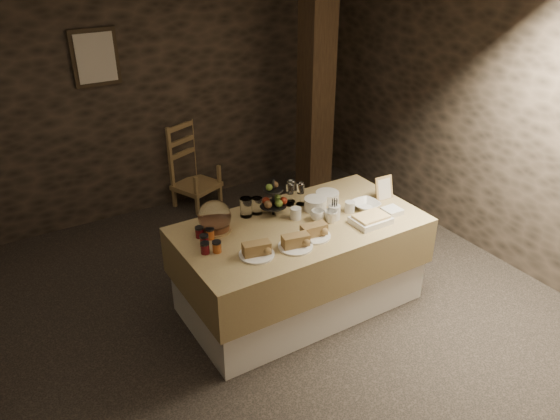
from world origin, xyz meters
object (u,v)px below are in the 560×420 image
buffet_table (300,259)px  chair (193,169)px  timber_column (316,90)px  fruit_stand (274,201)px

buffet_table → chair: bearing=89.6°
buffet_table → timber_column: bearing=52.2°
buffet_table → fruit_stand: bearing=111.9°
buffet_table → timber_column: (1.25, 1.61, 0.85)m
timber_column → chair: bearing=153.4°
chair → fruit_stand: 2.05m
chair → fruit_stand: bearing=-116.3°
chair → timber_column: timber_column is taller
chair → timber_column: size_ratio=0.29×
fruit_stand → buffet_table: bearing=-68.1°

